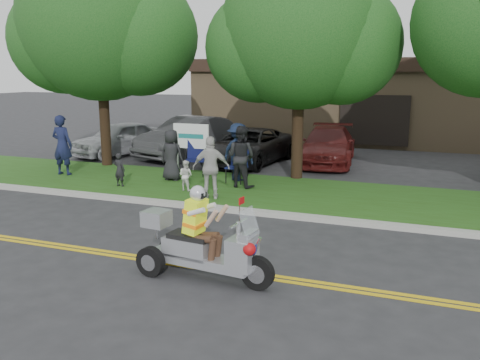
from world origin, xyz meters
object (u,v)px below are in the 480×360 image
(parked_car_far_left, at_px, (120,138))
(spectator_adult_left, at_px, (62,145))
(spectator_adult_right, at_px, (211,168))
(parked_car_right, at_px, (328,145))
(parked_car_left, at_px, (190,137))
(spectator_adult_mid, at_px, (241,157))
(lawn_chair_b, at_px, (196,155))
(parked_car_mid, at_px, (248,146))
(trike_scooter, at_px, (200,246))
(lawn_chair_a, at_px, (238,162))

(parked_car_far_left, bearing_deg, spectator_adult_left, -60.56)
(spectator_adult_left, distance_m, spectator_adult_right, 5.95)
(spectator_adult_left, relative_size, parked_car_right, 0.42)
(parked_car_left, height_order, parked_car_right, parked_car_left)
(spectator_adult_mid, bearing_deg, lawn_chair_b, -17.11)
(parked_car_far_left, xyz_separation_m, parked_car_mid, (5.64, 0.00, -0.04))
(parked_car_mid, xyz_separation_m, parked_car_right, (2.77, 1.19, 0.02))
(parked_car_mid, bearing_deg, trike_scooter, -68.75)
(trike_scooter, xyz_separation_m, lawn_chair_b, (-3.61, 7.40, 0.21))
(lawn_chair_b, relative_size, spectator_adult_mid, 0.66)
(parked_car_left, bearing_deg, spectator_adult_left, -95.06)
(spectator_adult_right, xyz_separation_m, parked_car_left, (-3.80, 6.44, -0.13))
(spectator_adult_right, height_order, parked_car_far_left, spectator_adult_right)
(lawn_chair_b, xyz_separation_m, parked_car_mid, (0.69, 3.02, -0.11))
(spectator_adult_left, height_order, spectator_adult_right, spectator_adult_left)
(lawn_chair_a, distance_m, spectator_adult_right, 2.22)
(spectator_adult_right, height_order, parked_car_right, spectator_adult_right)
(lawn_chair_a, xyz_separation_m, spectator_adult_right, (0.08, -2.21, 0.22))
(lawn_chair_b, xyz_separation_m, spectator_adult_left, (-4.08, -1.49, 0.31))
(lawn_chair_b, bearing_deg, parked_car_left, 103.51)
(lawn_chair_b, distance_m, parked_car_left, 4.25)
(spectator_adult_right, bearing_deg, parked_car_mid, -100.41)
(parked_car_left, bearing_deg, parked_car_far_left, -150.43)
(lawn_chair_a, distance_m, spectator_adult_mid, 0.75)
(trike_scooter, distance_m, lawn_chair_a, 7.16)
(lawn_chair_b, distance_m, parked_car_far_left, 5.79)
(spectator_adult_left, distance_m, parked_car_left, 5.59)
(spectator_adult_mid, xyz_separation_m, parked_car_left, (-4.05, 4.84, -0.19))
(spectator_adult_mid, relative_size, parked_car_mid, 0.38)
(lawn_chair_a, height_order, spectator_adult_right, spectator_adult_right)
(lawn_chair_b, bearing_deg, lawn_chair_a, -32.89)
(trike_scooter, height_order, lawn_chair_a, trike_scooter)
(trike_scooter, relative_size, lawn_chair_a, 2.26)
(parked_car_left, bearing_deg, lawn_chair_a, -32.50)
(parked_car_far_left, bearing_deg, trike_scooter, -31.96)
(spectator_adult_mid, relative_size, parked_car_right, 0.38)
(lawn_chair_b, bearing_deg, spectator_adult_left, -175.53)
(spectator_adult_mid, height_order, parked_car_right, spectator_adult_mid)
(trike_scooter, distance_m, spectator_adult_right, 5.06)
(lawn_chair_a, relative_size, parked_car_left, 0.22)
(parked_car_left, relative_size, parked_car_mid, 1.03)
(spectator_adult_right, distance_m, parked_car_left, 7.48)
(trike_scooter, xyz_separation_m, spectator_adult_right, (-1.87, 4.68, 0.38))
(lawn_chair_a, height_order, parked_car_mid, parked_car_mid)
(spectator_adult_left, bearing_deg, lawn_chair_a, -172.68)
(lawn_chair_b, bearing_deg, parked_car_far_left, 132.93)
(lawn_chair_a, bearing_deg, parked_car_far_left, 156.50)
(parked_car_right, bearing_deg, spectator_adult_right, -110.15)
(lawn_chair_a, xyz_separation_m, parked_car_mid, (-0.96, 3.54, -0.05))
(trike_scooter, xyz_separation_m, parked_car_right, (-0.14, 11.62, 0.12))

